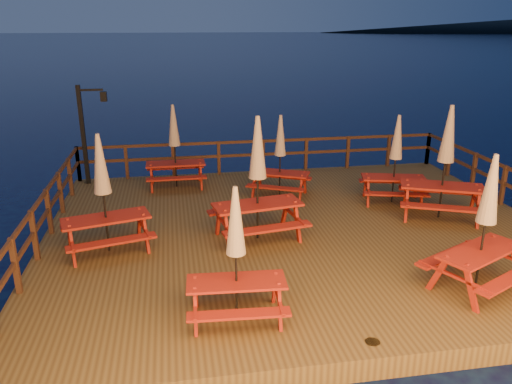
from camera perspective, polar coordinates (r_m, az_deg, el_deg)
ground at (r=12.32m, az=4.90°, el=-5.84°), size 500.00×500.00×0.00m
deck at (r=12.24m, az=4.93°, el=-4.99°), size 12.00×10.00×0.40m
deck_piles at (r=12.45m, az=4.86°, el=-7.10°), size 11.44×9.44×1.40m
railing at (r=13.52m, az=3.17°, el=1.76°), size 11.80×9.75×1.10m
lamp_post at (r=15.84m, az=-18.68°, el=7.19°), size 0.85×0.18×3.00m
picnic_table_0 at (r=13.16m, az=20.83°, el=3.34°), size 2.50×2.31×2.87m
picnic_table_1 at (r=8.10m, az=-2.30°, el=-6.93°), size 1.72×1.45×2.34m
picnic_table_2 at (r=10.95m, az=-17.07°, el=-0.02°), size 2.14×1.92×2.60m
picnic_table_3 at (r=11.06m, az=0.19°, el=1.73°), size 2.23×1.94×2.84m
picnic_table_4 at (r=14.98m, az=-9.29°, el=5.33°), size 1.75×1.44×2.49m
picnic_table_5 at (r=9.87m, az=24.77°, el=-3.07°), size 2.28×2.13×2.59m
picnic_table_6 at (r=14.02m, az=2.77°, el=4.28°), size 2.05×1.91×2.33m
picnic_table_7 at (r=13.97m, az=15.66°, el=3.76°), size 1.99×1.78×2.43m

